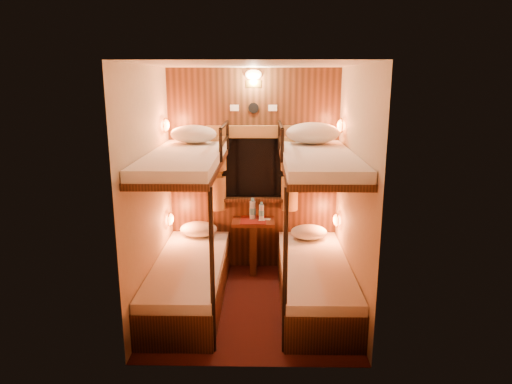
{
  "coord_description": "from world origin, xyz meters",
  "views": [
    {
      "loc": [
        0.12,
        -4.3,
        2.27
      ],
      "look_at": [
        0.04,
        0.15,
        1.17
      ],
      "focal_mm": 32.0,
      "sensor_mm": 36.0,
      "label": 1
    }
  ],
  "objects_px": {
    "bunk_left": "(188,251)",
    "bottle_right": "(261,212)",
    "bunk_right": "(315,252)",
    "table": "(253,239)",
    "bottle_left": "(253,210)"
  },
  "relations": [
    {
      "from": "bunk_left",
      "to": "bottle_right",
      "type": "bearing_deg",
      "value": 47.32
    },
    {
      "from": "bottle_left",
      "to": "bottle_right",
      "type": "distance_m",
      "value": 0.11
    },
    {
      "from": "bunk_left",
      "to": "bottle_left",
      "type": "relative_size",
      "value": 7.33
    },
    {
      "from": "bunk_left",
      "to": "bottle_right",
      "type": "height_order",
      "value": "bunk_left"
    },
    {
      "from": "bottle_left",
      "to": "table",
      "type": "bearing_deg",
      "value": -78.15
    },
    {
      "from": "bunk_left",
      "to": "bottle_right",
      "type": "relative_size",
      "value": 8.81
    },
    {
      "from": "table",
      "to": "bottle_right",
      "type": "distance_m",
      "value": 0.34
    },
    {
      "from": "bunk_left",
      "to": "bottle_right",
      "type": "xyz_separation_m",
      "value": [
        0.74,
        0.81,
        0.18
      ]
    },
    {
      "from": "bunk_left",
      "to": "bottle_left",
      "type": "distance_m",
      "value": 1.06
    },
    {
      "from": "bunk_right",
      "to": "table",
      "type": "distance_m",
      "value": 1.02
    },
    {
      "from": "table",
      "to": "bottle_right",
      "type": "bearing_deg",
      "value": 14.51
    },
    {
      "from": "bunk_right",
      "to": "bottle_left",
      "type": "distance_m",
      "value": 1.08
    },
    {
      "from": "bunk_right",
      "to": "bottle_right",
      "type": "distance_m",
      "value": 0.99
    },
    {
      "from": "bunk_left",
      "to": "table",
      "type": "height_order",
      "value": "bunk_left"
    },
    {
      "from": "bottle_right",
      "to": "table",
      "type": "bearing_deg",
      "value": -165.49
    }
  ]
}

